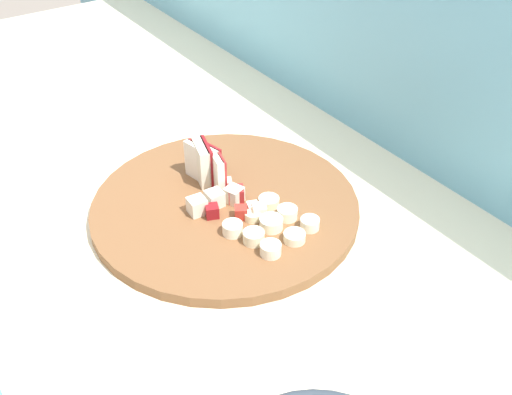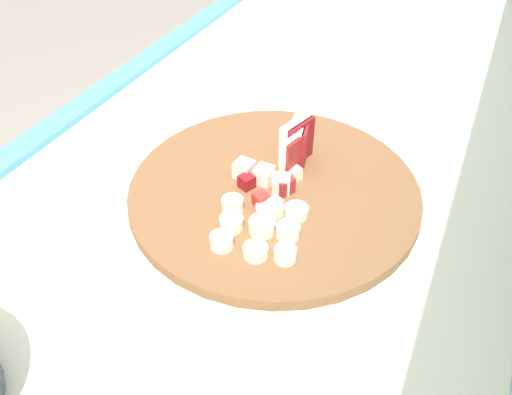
{
  "view_description": "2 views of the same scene",
  "coord_description": "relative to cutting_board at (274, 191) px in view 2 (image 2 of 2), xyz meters",
  "views": [
    {
      "loc": [
        0.64,
        -0.29,
        1.4
      ],
      "look_at": [
        0.12,
        0.07,
        0.93
      ],
      "focal_mm": 42.71,
      "sensor_mm": 36.0,
      "label": 1
    },
    {
      "loc": [
        0.54,
        0.23,
        1.31
      ],
      "look_at": [
        0.12,
        0.03,
        0.92
      ],
      "focal_mm": 36.34,
      "sensor_mm": 36.0,
      "label": 2
    }
  ],
  "objects": [
    {
      "name": "banana_slice_rows",
      "position": [
        0.08,
        0.02,
        0.01
      ],
      "size": [
        0.1,
        0.11,
        0.02
      ],
      "color": "white",
      "rests_on": "cutting_board"
    },
    {
      "name": "tile_backsplash",
      "position": [
        -0.09,
        0.3,
        -0.25
      ],
      "size": [
        2.4,
        0.04,
        1.33
      ],
      "primitive_type": "cube",
      "color": "#6BADC6",
      "rests_on": "ground"
    },
    {
      "name": "tiled_countertop",
      "position": [
        -0.09,
        -0.04,
        -0.46
      ],
      "size": [
        1.59,
        0.65,
        0.91
      ],
      "color": "beige",
      "rests_on": "ground"
    },
    {
      "name": "cutting_board",
      "position": [
        0.0,
        0.0,
        0.0
      ],
      "size": [
        0.35,
        0.35,
        0.01
      ],
      "primitive_type": "cylinder",
      "color": "brown",
      "rests_on": "tiled_countertop"
    },
    {
      "name": "apple_wedge_fan",
      "position": [
        -0.06,
        0.01,
        0.03
      ],
      "size": [
        0.08,
        0.03,
        0.06
      ],
      "color": "maroon",
      "rests_on": "cutting_board"
    },
    {
      "name": "apple_dice_pile",
      "position": [
        0.01,
        -0.0,
        0.02
      ],
      "size": [
        0.1,
        0.08,
        0.02
      ],
      "color": "#EFE5CC",
      "rests_on": "cutting_board"
    }
  ]
}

